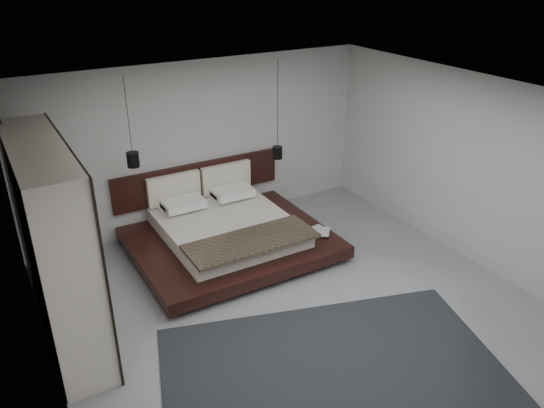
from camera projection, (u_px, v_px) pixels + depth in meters
floor at (297, 308)px, 7.09m from camera, size 6.00×6.00×0.00m
ceiling at (302, 102)px, 5.89m from camera, size 6.00×6.00×0.00m
wall_back at (201, 145)px, 8.83m from camera, size 6.00×0.00×6.00m
wall_front at (507, 362)px, 4.14m from camera, size 6.00×0.00×6.00m
wall_left at (38, 283)px, 5.12m from camera, size 0.00×6.00×6.00m
wall_right at (469, 169)px, 7.85m from camera, size 0.00×6.00×6.00m
lattice_screen at (15, 200)px, 7.10m from camera, size 0.05×0.90×2.60m
bed at (227, 232)px, 8.39m from camera, size 2.97×2.47×1.11m
book_lower at (315, 232)px, 8.42m from camera, size 0.24×0.30×0.03m
book_upper at (315, 231)px, 8.38m from camera, size 0.38×0.39×0.02m
pendant_left at (133, 159)px, 7.67m from camera, size 0.18×0.18×1.32m
pendant_right at (277, 152)px, 8.91m from camera, size 0.17×0.17×1.65m
wardrobe at (55, 246)px, 6.13m from camera, size 0.59×2.51×2.46m
rug at (339, 382)px, 5.85m from camera, size 4.46×3.72×0.02m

